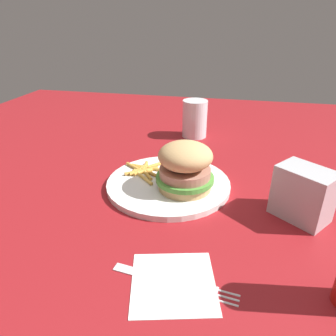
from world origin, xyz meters
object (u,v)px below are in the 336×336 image
fries_pile (144,170)px  fork (174,281)px  napkin (173,282)px  sandwich (185,165)px  drink_glass (195,120)px  napkin_dispenser (303,194)px  plate (168,184)px

fries_pile → fork: fries_pile is taller
fries_pile → napkin: fries_pile is taller
napkin → fork: fork is taller
fork → napkin: bearing=-7.5°
sandwich → fries_pile: sandwich is taller
fork → drink_glass: size_ratio=1.65×
sandwich → napkin_dispenser: size_ratio=1.23×
napkin_dispenser → drink_glass: bearing=-18.8°
sandwich → napkin_dispenser: (-0.21, 0.04, -0.01)m
drink_glass → napkin_dispenser: size_ratio=1.14×
napkin → drink_glass: (0.05, -0.56, 0.05)m
napkin → drink_glass: size_ratio=1.05×
sandwich → fries_pile: bearing=-24.7°
fries_pile → napkin_dispenser: size_ratio=1.14×
plate → sandwich: 0.07m
sandwich → fork: size_ratio=0.65×
plate → drink_glass: 0.31m
drink_glass → fork: bearing=95.3°
fries_pile → plate: bearing=153.3°
plate → fork: bearing=104.1°
fork → napkin_dispenser: napkin_dispenser is taller
fork → drink_glass: drink_glass is taller
plate → fries_pile: fries_pile is taller
plate → napkin: bearing=103.8°
plate → drink_glass: bearing=-92.2°
napkin_dispenser → fries_pile: bearing=22.5°
plate → napkin: (-0.06, 0.25, -0.01)m
napkin_dispenser → plate: bearing=25.4°
napkin → napkin_dispenser: (-0.19, -0.19, 0.05)m
plate → napkin_dispenser: napkin_dispenser is taller
fries_pile → napkin_dispenser: napkin_dispenser is taller
sandwich → napkin: size_ratio=1.03×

